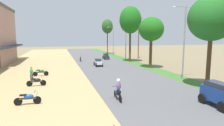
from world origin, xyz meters
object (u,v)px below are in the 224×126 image
car_sedan_white (98,62)px  motorbike_ahead_second (118,90)px  streetlamp_near (184,38)px  motorbike_ahead_third (80,59)px  pedestrian_on_shoulder (32,73)px  median_tree_fourth (130,20)px  parked_motorbike_nearest (28,98)px  car_hatchback_charcoal (106,56)px  streetlamp_mid (126,36)px  median_tree_third (151,30)px  parked_motorbike_third (41,72)px  car_van_blue (219,93)px  streetlamp_far (113,39)px  median_tree_fifth (107,27)px  utility_pole_near (139,37)px  parked_motorbike_second (37,81)px  median_tree_second (212,19)px

car_sedan_white → motorbike_ahead_second: 16.66m
streetlamp_near → motorbike_ahead_third: streetlamp_near is taller
pedestrian_on_shoulder → median_tree_fourth: median_tree_fourth is taller
parked_motorbike_nearest → car_hatchback_charcoal: (11.72, 24.44, 0.19)m
streetlamp_mid → motorbike_ahead_third: bearing=-178.4°
parked_motorbike_nearest → median_tree_third: (15.59, 12.03, 5.27)m
parked_motorbike_third → car_van_blue: (12.35, -14.15, 0.47)m
parked_motorbike_third → median_tree_third: bearing=6.9°
pedestrian_on_shoulder → motorbike_ahead_second: size_ratio=0.90×
median_tree_third → streetlamp_far: (-0.05, 20.04, -1.58)m
parked_motorbike_third → motorbike_ahead_third: motorbike_ahead_third is taller
streetlamp_far → pedestrian_on_shoulder: bearing=-123.2°
median_tree_fifth → streetlamp_near: bearing=-89.5°
parked_motorbike_third → streetlamp_mid: bearing=39.4°
car_sedan_white → median_tree_third: bearing=-26.7°
parked_motorbike_third → utility_pole_near: (19.02, 14.34, 4.22)m
car_hatchback_charcoal → median_tree_fifth: bearing=74.1°
median_tree_third → parked_motorbike_second: bearing=-156.4°
median_tree_fourth → motorbike_ahead_third: 11.91m
parked_motorbike_second → pedestrian_on_shoulder: bearing=108.3°
car_hatchback_charcoal → pedestrian_on_shoulder: bearing=-125.8°
median_tree_fourth → motorbike_ahead_second: (-8.90, -20.48, -6.92)m
median_tree_fifth → motorbike_ahead_third: bearing=-122.5°
pedestrian_on_shoulder → motorbike_ahead_third: size_ratio=0.90×
streetlamp_near → car_hatchback_charcoal: streetlamp_near is taller
pedestrian_on_shoulder → streetlamp_near: streetlamp_near is taller
parked_motorbike_second → median_tree_fourth: (15.17, 14.41, 7.22)m
median_tree_fourth → car_van_blue: median_tree_fourth is taller
motorbike_ahead_second → parked_motorbike_nearest: bearing=172.6°
streetlamp_mid → car_van_blue: 27.31m
parked_motorbike_second → motorbike_ahead_third: 18.44m
streetlamp_near → median_tree_fourth: bearing=91.2°
parked_motorbike_second → parked_motorbike_third: same height
car_van_blue → motorbike_ahead_third: 27.31m
parked_motorbike_second → motorbike_ahead_third: motorbike_ahead_third is taller
median_tree_third → motorbike_ahead_second: 16.62m
parked_motorbike_second → median_tree_third: 17.77m
parked_motorbike_nearest → median_tree_second: bearing=1.1°
streetlamp_near → car_van_blue: streetlamp_near is taller
parked_motorbike_second → pedestrian_on_shoulder: size_ratio=1.11×
parked_motorbike_nearest → utility_pole_near: 31.33m
parked_motorbike_nearest → median_tree_third: median_tree_third is taller
utility_pole_near → streetlamp_far: bearing=114.9°
parked_motorbike_second → motorbike_ahead_second: 8.73m
parked_motorbike_nearest → pedestrian_on_shoulder: 7.35m
parked_motorbike_second → car_van_blue: (12.35, -9.22, 0.47)m
parked_motorbike_nearest → median_tree_fourth: median_tree_fourth is taller
motorbike_ahead_third → pedestrian_on_shoulder: bearing=-114.1°
streetlamp_mid → streetlamp_far: 9.21m
median_tree_third → streetlamp_mid: (-0.05, 10.85, -0.99)m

